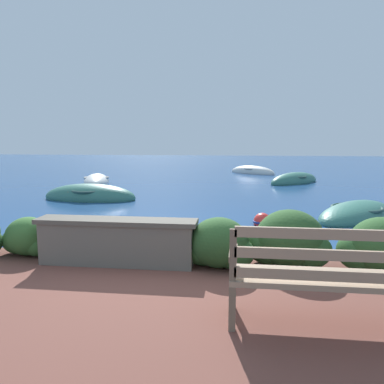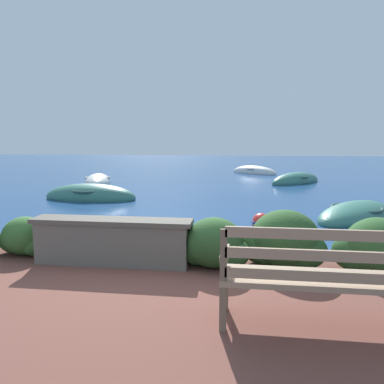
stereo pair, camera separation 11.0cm
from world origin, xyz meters
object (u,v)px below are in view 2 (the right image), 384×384
(rowboat_far, at_px, (98,182))
(rowboat_outer, at_px, (296,182))
(rowboat_distant, at_px, (254,172))
(rowboat_mid, at_px, (90,197))
(rowboat_nearest, at_px, (356,215))
(mooring_buoy, at_px, (261,222))
(park_bench, at_px, (316,275))

(rowboat_far, bearing_deg, rowboat_outer, -98.69)
(rowboat_distant, bearing_deg, rowboat_mid, 99.38)
(rowboat_nearest, distance_m, rowboat_far, 10.75)
(rowboat_distant, distance_m, mooring_buoy, 12.81)
(rowboat_nearest, xyz_separation_m, rowboat_outer, (-0.41, 7.32, 0.01))
(rowboat_distant, bearing_deg, rowboat_outer, 148.32)
(rowboat_nearest, bearing_deg, rowboat_far, 95.85)
(park_bench, distance_m, rowboat_far, 13.88)
(rowboat_mid, xyz_separation_m, rowboat_outer, (7.04, 5.45, -0.01))
(rowboat_nearest, height_order, rowboat_outer, rowboat_outer)
(rowboat_nearest, height_order, rowboat_mid, rowboat_mid)
(park_bench, xyz_separation_m, rowboat_mid, (-5.37, 7.91, -0.63))
(rowboat_distant, height_order, mooring_buoy, rowboat_distant)
(rowboat_mid, bearing_deg, rowboat_far, -68.65)
(rowboat_mid, height_order, mooring_buoy, rowboat_mid)
(mooring_buoy, bearing_deg, rowboat_outer, 77.30)
(rowboat_outer, bearing_deg, rowboat_far, -38.73)
(rowboat_far, distance_m, rowboat_distant, 8.89)
(park_bench, relative_size, rowboat_distant, 0.59)
(park_bench, relative_size, rowboat_mid, 0.55)
(rowboat_far, distance_m, rowboat_outer, 8.56)
(rowboat_nearest, xyz_separation_m, rowboat_distant, (-2.06, 11.77, 0.01))
(rowboat_distant, relative_size, mooring_buoy, 6.54)
(rowboat_distant, bearing_deg, rowboat_far, 77.93)
(park_bench, relative_size, rowboat_outer, 0.57)
(rowboat_far, bearing_deg, rowboat_distant, -67.21)
(park_bench, bearing_deg, mooring_buoy, 95.98)
(rowboat_outer, height_order, mooring_buoy, rowboat_outer)
(rowboat_nearest, relative_size, rowboat_outer, 1.05)
(park_bench, height_order, rowboat_nearest, park_bench)
(rowboat_nearest, relative_size, mooring_buoy, 7.02)
(rowboat_nearest, xyz_separation_m, rowboat_far, (-8.87, 6.06, 0.00))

